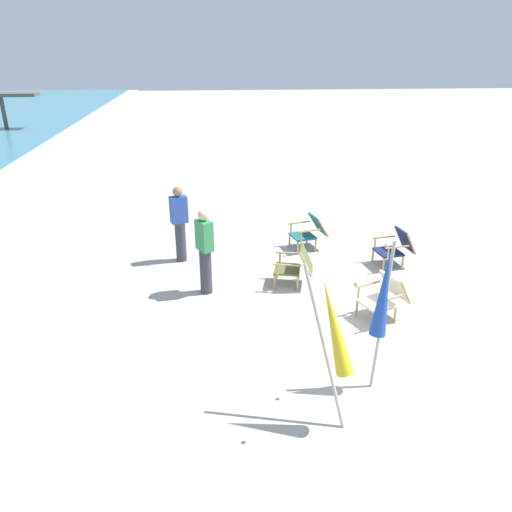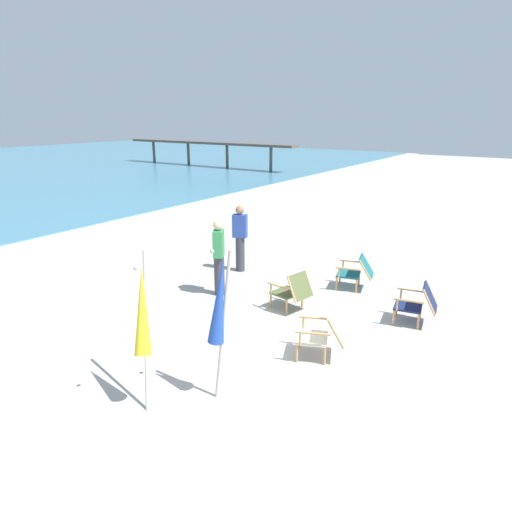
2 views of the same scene
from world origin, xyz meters
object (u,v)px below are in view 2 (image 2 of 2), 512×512
Objects in this scene: beach_chair_mid_center at (293,290)px; umbrella_furled_yellow at (143,311)px; person_by_waterline at (219,257)px; beach_chair_front_left at (418,302)px; person_near_chairs at (240,238)px; umbrella_furled_blue at (220,303)px; beach_chair_back_right at (356,271)px; beach_chair_far_center at (323,333)px.

umbrella_furled_yellow is at bearing 177.91° from beach_chair_mid_center.
beach_chair_mid_center is 1.76m from person_by_waterline.
umbrella_furled_yellow reaches higher than beach_chair_front_left.
beach_chair_front_left is 0.51× the size of person_by_waterline.
person_near_chairs is at bearing 82.37° from beach_chair_front_left.
beach_chair_back_right is at bearing 0.58° from umbrella_furled_blue.
beach_chair_mid_center is (1.34, 1.31, 0.00)m from beach_chair_far_center.
beach_chair_front_left is 5.08m from umbrella_furled_yellow.
beach_chair_back_right is at bearing -18.24° from beach_chair_mid_center.
beach_chair_back_right is at bearing -81.09° from person_near_chairs.
umbrella_furled_blue reaches higher than beach_chair_back_right.
beach_chair_far_center is at bearing -135.55° from beach_chair_mid_center.
beach_chair_mid_center is 3.27m from umbrella_furled_blue.
beach_chair_back_right is 0.55× the size of person_by_waterline.
person_near_chairs reaches higher than beach_chair_mid_center.
umbrella_furled_yellow reaches higher than beach_chair_back_right.
umbrella_furled_yellow is (-4.42, 2.34, 0.88)m from beach_chair_front_left.
person_near_chairs is 1.00× the size of person_by_waterline.
person_by_waterline is (-1.51, -0.55, 0.00)m from person_near_chairs.
beach_chair_far_center is at bearing -111.11° from person_by_waterline.
umbrella_furled_yellow is at bearing -155.88° from person_by_waterline.
person_near_chairs is (0.60, 4.46, 0.41)m from beach_chair_front_left.
beach_chair_mid_center is 0.93× the size of beach_chair_back_right.
umbrella_furled_yellow is 0.95× the size of umbrella_furled_blue.
beach_chair_front_left is (2.08, -0.90, 0.00)m from beach_chair_far_center.
beach_chair_mid_center is 0.42× the size of umbrella_furled_yellow.
beach_chair_front_left is 0.51× the size of person_near_chairs.
umbrella_furled_yellow is 3.87m from person_by_waterline.
umbrella_furled_blue reaches higher than beach_chair_far_center.
beach_chair_front_left is at bearing -122.83° from beach_chair_back_right.
beach_chair_far_center is 0.43× the size of umbrella_furled_blue.
beach_chair_back_right is 2.91m from person_near_chairs.
beach_chair_mid_center is at bearing -120.70° from person_near_chairs.
person_by_waterline is at bearing 24.12° from umbrella_furled_yellow.
beach_chair_back_right is at bearing -7.54° from umbrella_furled_yellow.
beach_chair_front_left is 0.42× the size of umbrella_furled_yellow.
umbrella_furled_blue is 1.30× the size of person_by_waterline.
beach_chair_far_center is 1.10× the size of beach_chair_front_left.
person_near_chairs is (4.40, 2.89, -0.55)m from umbrella_furled_blue.
beach_chair_mid_center is at bearing 11.75° from umbrella_furled_blue.
beach_chair_front_left is (-1.04, -1.62, 0.00)m from beach_chair_back_right.
person_near_chairs is at bearing 33.31° from umbrella_furled_blue.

